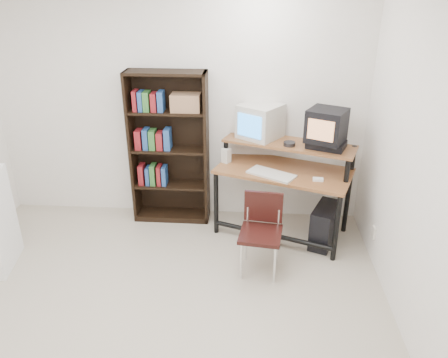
# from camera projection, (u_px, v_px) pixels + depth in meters

# --- Properties ---
(floor) EXTENTS (4.00, 4.00, 0.01)m
(floor) POSITION_uv_depth(u_px,v_px,m) (143.00, 335.00, 3.38)
(floor) COLOR beige
(floor) RESTS_ON ground
(back_wall) EXTENTS (4.00, 0.01, 2.60)m
(back_wall) POSITION_uv_depth(u_px,v_px,m) (178.00, 103.00, 4.64)
(back_wall) COLOR white
(back_wall) RESTS_ON floor
(right_wall) EXTENTS (0.01, 4.00, 2.60)m
(right_wall) POSITION_uv_depth(u_px,v_px,m) (443.00, 193.00, 2.71)
(right_wall) COLOR white
(right_wall) RESTS_ON floor
(computer_desk) EXTENTS (1.48, 1.08, 0.98)m
(computer_desk) POSITION_uv_depth(u_px,v_px,m) (284.00, 172.00, 4.48)
(computer_desk) COLOR brown
(computer_desk) RESTS_ON floor
(crt_monitor) EXTENTS (0.53, 0.53, 0.36)m
(crt_monitor) POSITION_uv_depth(u_px,v_px,m) (260.00, 122.00, 4.54)
(crt_monitor) COLOR beige
(crt_monitor) RESTS_ON computer_desk
(vcr) EXTENTS (0.43, 0.38, 0.08)m
(vcr) POSITION_uv_depth(u_px,v_px,m) (326.00, 145.00, 4.31)
(vcr) COLOR black
(vcr) RESTS_ON computer_desk
(crt_tv) EXTENTS (0.45, 0.45, 0.32)m
(crt_tv) POSITION_uv_depth(u_px,v_px,m) (327.00, 126.00, 4.22)
(crt_tv) COLOR black
(crt_tv) RESTS_ON vcr
(cd_spindle) EXTENTS (0.14, 0.14, 0.05)m
(cd_spindle) POSITION_uv_depth(u_px,v_px,m) (289.00, 144.00, 4.37)
(cd_spindle) COLOR #26262B
(cd_spindle) RESTS_ON computer_desk
(keyboard) EXTENTS (0.51, 0.42, 0.03)m
(keyboard) POSITION_uv_depth(u_px,v_px,m) (271.00, 175.00, 4.32)
(keyboard) COLOR beige
(keyboard) RESTS_ON computer_desk
(mousepad) EXTENTS (0.25, 0.22, 0.01)m
(mousepad) POSITION_uv_depth(u_px,v_px,m) (317.00, 181.00, 4.22)
(mousepad) COLOR black
(mousepad) RESTS_ON computer_desk
(mouse) EXTENTS (0.11, 0.07, 0.03)m
(mouse) POSITION_uv_depth(u_px,v_px,m) (318.00, 180.00, 4.20)
(mouse) COLOR white
(mouse) RESTS_ON mousepad
(desk_speaker) EXTENTS (0.11, 0.11, 0.17)m
(desk_speaker) POSITION_uv_depth(u_px,v_px,m) (226.00, 156.00, 4.59)
(desk_speaker) COLOR beige
(desk_speaker) RESTS_ON computer_desk
(pc_tower) EXTENTS (0.36, 0.49, 0.42)m
(pc_tower) POSITION_uv_depth(u_px,v_px,m) (324.00, 225.00, 4.47)
(pc_tower) COLOR black
(pc_tower) RESTS_ON floor
(school_chair) EXTENTS (0.42, 0.42, 0.75)m
(school_chair) POSITION_uv_depth(u_px,v_px,m) (262.00, 226.00, 3.98)
(school_chair) COLOR black
(school_chair) RESTS_ON floor
(bookshelf) EXTENTS (0.84, 0.28, 1.67)m
(bookshelf) POSITION_uv_depth(u_px,v_px,m) (169.00, 146.00, 4.70)
(bookshelf) COLOR black
(bookshelf) RESTS_ON floor
(wall_outlet) EXTENTS (0.02, 0.08, 0.12)m
(wall_outlet) POSITION_uv_depth(u_px,v_px,m) (374.00, 232.00, 4.17)
(wall_outlet) COLOR beige
(wall_outlet) RESTS_ON right_wall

